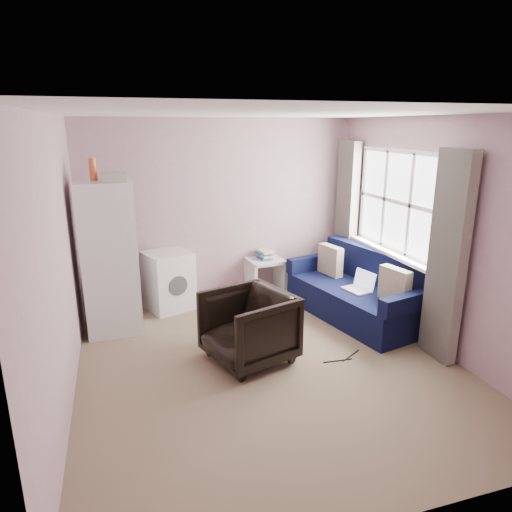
{
  "coord_description": "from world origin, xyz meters",
  "views": [
    {
      "loc": [
        -1.38,
        -4.05,
        2.4
      ],
      "look_at": [
        0.05,
        0.6,
        1.0
      ],
      "focal_mm": 32.0,
      "sensor_mm": 36.0,
      "label": 1
    }
  ],
  "objects_px": {
    "armchair": "(248,324)",
    "fridge": "(109,257)",
    "washing_machine": "(168,279)",
    "side_table": "(264,274)",
    "sofa": "(359,293)"
  },
  "relations": [
    {
      "from": "armchair",
      "to": "washing_machine",
      "type": "distance_m",
      "value": 1.81
    },
    {
      "from": "sofa",
      "to": "armchair",
      "type": "bearing_deg",
      "value": -170.58
    },
    {
      "from": "armchair",
      "to": "fridge",
      "type": "height_order",
      "value": "fridge"
    },
    {
      "from": "armchair",
      "to": "fridge",
      "type": "bearing_deg",
      "value": -149.97
    },
    {
      "from": "fridge",
      "to": "sofa",
      "type": "bearing_deg",
      "value": -12.48
    },
    {
      "from": "fridge",
      "to": "sofa",
      "type": "height_order",
      "value": "fridge"
    },
    {
      "from": "side_table",
      "to": "sofa",
      "type": "relative_size",
      "value": 0.33
    },
    {
      "from": "armchair",
      "to": "side_table",
      "type": "distance_m",
      "value": 1.95
    },
    {
      "from": "side_table",
      "to": "sofa",
      "type": "height_order",
      "value": "sofa"
    },
    {
      "from": "washing_machine",
      "to": "side_table",
      "type": "height_order",
      "value": "washing_machine"
    },
    {
      "from": "fridge",
      "to": "side_table",
      "type": "distance_m",
      "value": 2.26
    },
    {
      "from": "armchair",
      "to": "side_table",
      "type": "relative_size",
      "value": 1.22
    },
    {
      "from": "washing_machine",
      "to": "sofa",
      "type": "xyz_separation_m",
      "value": [
        2.31,
        -1.0,
        -0.1
      ]
    },
    {
      "from": "armchair",
      "to": "washing_machine",
      "type": "height_order",
      "value": "armchair"
    },
    {
      "from": "armchair",
      "to": "fridge",
      "type": "relative_size",
      "value": 0.4
    }
  ]
}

